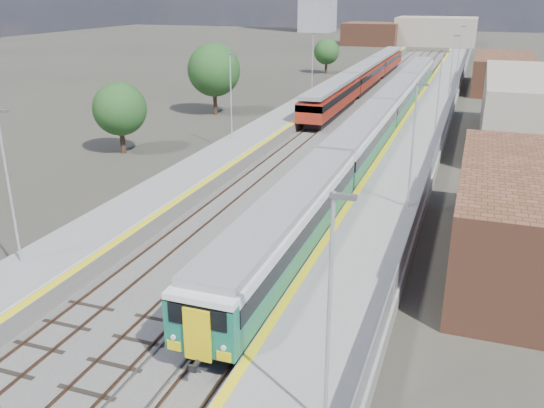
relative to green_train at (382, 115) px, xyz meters
The scene contains 11 objects.
ground 7.21m from the green_train, 102.61° to the left, with size 320.00×320.00×0.00m, color #47443A.
ballast_bed 10.17m from the green_train, 112.16° to the left, with size 10.50×155.00×0.06m, color #565451.
tracks 11.52m from the green_train, 106.15° to the left, with size 8.96×160.00×0.17m.
platform_right 10.08m from the green_train, 67.65° to the left, with size 4.70×155.00×8.52m.
platform_left 14.09m from the green_train, 138.92° to the left, with size 4.30×155.00×8.52m.
buildings 97.67m from the green_train, 101.63° to the left, with size 72.00×185.50×40.00m.
green_train is the anchor object (origin of this frame).
red_train 28.38m from the green_train, 104.28° to the left, with size 2.83×57.44×3.57m.
tree_a 24.37m from the green_train, 146.88° to the right, with size 4.59×4.59×6.22m.
tree_b 20.54m from the green_train, 166.65° to the left, with size 5.93×5.93×8.04m.
tree_c 46.20m from the green_train, 111.06° to the left, with size 4.31×4.31×5.85m.
Camera 1 is at (9.78, -11.78, 13.39)m, focal length 38.00 mm.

